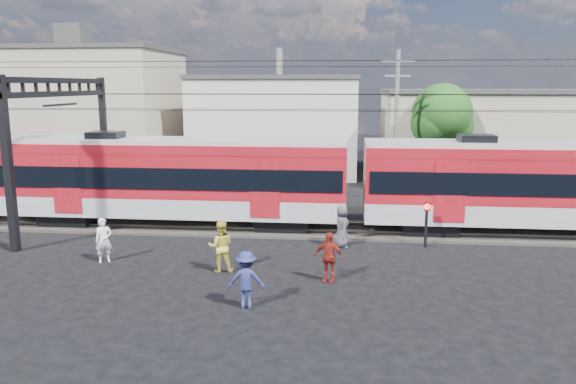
{
  "coord_description": "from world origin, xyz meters",
  "views": [
    {
      "loc": [
        3.17,
        -17.1,
        6.61
      ],
      "look_at": [
        0.92,
        5.0,
        2.36
      ],
      "focal_mm": 35.0,
      "sensor_mm": 36.0,
      "label": 1
    }
  ],
  "objects_px": {
    "pedestrian_a": "(104,240)",
    "pedestrian_c": "(246,280)",
    "commuter_train": "(178,177)",
    "crossing_signal": "(427,216)"
  },
  "relations": [
    {
      "from": "commuter_train",
      "to": "crossing_signal",
      "type": "relative_size",
      "value": 26.59
    },
    {
      "from": "commuter_train",
      "to": "pedestrian_c",
      "type": "height_order",
      "value": "commuter_train"
    },
    {
      "from": "pedestrian_a",
      "to": "pedestrian_c",
      "type": "xyz_separation_m",
      "value": [
        6.14,
        -3.87,
        0.03
      ]
    },
    {
      "from": "pedestrian_a",
      "to": "pedestrian_c",
      "type": "bearing_deg",
      "value": -65.12
    },
    {
      "from": "pedestrian_a",
      "to": "crossing_signal",
      "type": "bearing_deg",
      "value": -18.41
    },
    {
      "from": "pedestrian_c",
      "to": "crossing_signal",
      "type": "height_order",
      "value": "crossing_signal"
    },
    {
      "from": "commuter_train",
      "to": "crossing_signal",
      "type": "distance_m",
      "value": 11.36
    },
    {
      "from": "commuter_train",
      "to": "crossing_signal",
      "type": "bearing_deg",
      "value": -11.72
    },
    {
      "from": "commuter_train",
      "to": "crossing_signal",
      "type": "xyz_separation_m",
      "value": [
        11.07,
        -2.3,
        -1.09
      ]
    },
    {
      "from": "commuter_train",
      "to": "pedestrian_c",
      "type": "distance_m",
      "value": 10.64
    }
  ]
}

